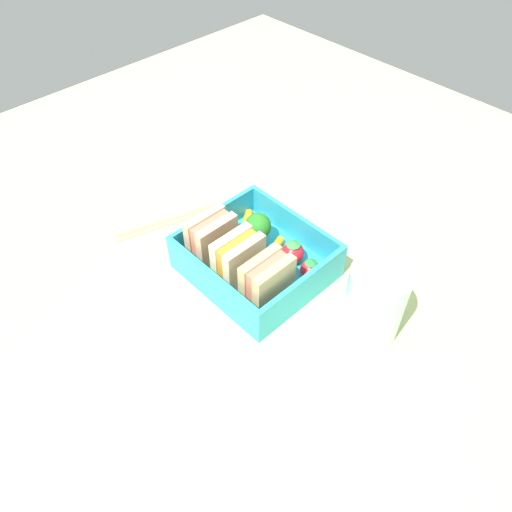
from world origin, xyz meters
TOP-DOWN VIEW (x-y plane):
  - ground_plane at (0.00, 0.00)cm, footprint 120.00×120.00cm
  - bento_tray at (0.00, 0.00)cm, footprint 16.49×14.93cm
  - bento_rim at (0.00, 0.00)cm, footprint 16.49×14.93cm
  - sandwich_left at (-4.90, 2.95)cm, footprint 3.45×5.91cm
  - sandwich_center_left at (0.00, 2.95)cm, footprint 3.45×5.91cm
  - sandwich_center at (4.90, 2.95)cm, footprint 3.45×5.91cm
  - strawberry_far_left at (-6.12, -3.31)cm, footprint 2.50×2.50cm
  - strawberry_left at (-2.78, -3.74)cm, footprint 2.92×2.92cm
  - carrot_stick_far_left at (0.17, -3.40)cm, footprint 2.21×3.77cm
  - broccoli_floret at (2.68, -2.91)cm, footprint 3.47×3.47cm
  - carrot_stick_left at (5.90, -3.74)cm, footprint 3.85×4.79cm
  - chopstick_pair at (14.80, 1.08)cm, footprint 7.01×17.90cm
  - drinking_glass at (-15.47, -3.06)cm, footprint 6.54×6.54cm
  - folded_napkin at (-1.54, -14.60)cm, footprint 17.48×15.47cm

SIDE VIEW (x-z plane):
  - ground_plane at x=0.00cm, z-range -2.00..0.00cm
  - folded_napkin at x=-1.54cm, z-range 0.00..0.40cm
  - chopstick_pair at x=14.80cm, z-range 0.00..0.70cm
  - bento_tray at x=0.00cm, z-range 0.00..1.20cm
  - carrot_stick_far_left at x=0.17cm, z-range 1.20..2.27cm
  - carrot_stick_left at x=5.90cm, z-range 1.20..2.32cm
  - strawberry_far_left at x=-6.12cm, z-range 1.02..4.13cm
  - strawberry_left at x=-2.78cm, z-range 1.02..4.54cm
  - bento_rim at x=0.00cm, z-range 1.20..5.22cm
  - broccoli_floret at x=2.68cm, z-range 1.70..6.35cm
  - sandwich_left at x=-4.90cm, z-range 1.20..7.45cm
  - sandwich_center_left at x=0.00cm, z-range 1.20..7.45cm
  - sandwich_center at x=4.90cm, z-range 1.20..7.45cm
  - drinking_glass at x=-15.47cm, z-range 0.00..9.53cm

